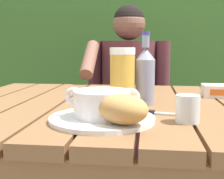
# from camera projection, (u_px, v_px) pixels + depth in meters

# --- Properties ---
(dining_table) EXTENTS (1.23, 0.96, 0.78)m
(dining_table) POSITION_uv_depth(u_px,v_px,m) (122.00, 129.00, 1.08)
(dining_table) COLOR brown
(dining_table) RESTS_ON ground_plane
(hedge_backdrop) EXTENTS (2.91, 0.76, 2.14)m
(hedge_backdrop) POSITION_uv_depth(u_px,v_px,m) (148.00, 64.00, 2.87)
(hedge_backdrop) COLOR #376227
(hedge_backdrop) RESTS_ON ground_plane
(chair_near_diner) EXTENTS (0.47, 0.45, 1.00)m
(chair_near_diner) POSITION_uv_depth(u_px,v_px,m) (130.00, 120.00, 2.01)
(chair_near_diner) COLOR brown
(chair_near_diner) RESTS_ON ground_plane
(person_eating) EXTENTS (0.48, 0.47, 1.21)m
(person_eating) POSITION_uv_depth(u_px,v_px,m) (127.00, 90.00, 1.78)
(person_eating) COLOR #51272F
(person_eating) RESTS_ON ground_plane
(serving_plate) EXTENTS (0.28, 0.28, 0.01)m
(serving_plate) POSITION_uv_depth(u_px,v_px,m) (102.00, 119.00, 0.80)
(serving_plate) COLOR white
(serving_plate) RESTS_ON dining_table
(soup_bowl) EXTENTS (0.20, 0.15, 0.08)m
(soup_bowl) POSITION_uv_depth(u_px,v_px,m) (102.00, 103.00, 0.80)
(soup_bowl) COLOR white
(soup_bowl) RESTS_ON serving_plate
(bread_roll) EXTENTS (0.16, 0.14, 0.07)m
(bread_roll) POSITION_uv_depth(u_px,v_px,m) (123.00, 109.00, 0.72)
(bread_roll) COLOR tan
(bread_roll) RESTS_ON serving_plate
(beer_glass) EXTENTS (0.08, 0.08, 0.19)m
(beer_glass) POSITION_uv_depth(u_px,v_px,m) (122.00, 77.00, 0.99)
(beer_glass) COLOR gold
(beer_glass) RESTS_ON dining_table
(beer_bottle) EXTENTS (0.07, 0.07, 0.24)m
(beer_bottle) POSITION_uv_depth(u_px,v_px,m) (145.00, 75.00, 1.02)
(beer_bottle) COLOR gray
(beer_bottle) RESTS_ON dining_table
(water_glass_small) EXTENTS (0.06, 0.06, 0.07)m
(water_glass_small) POSITION_uv_depth(u_px,v_px,m) (188.00, 109.00, 0.78)
(water_glass_small) COLOR silver
(water_glass_small) RESTS_ON dining_table
(butter_tub) EXTENTS (0.13, 0.10, 0.05)m
(butter_tub) POSITION_uv_depth(u_px,v_px,m) (219.00, 91.00, 1.18)
(butter_tub) COLOR white
(butter_tub) RESTS_ON dining_table
(table_knife) EXTENTS (0.17, 0.05, 0.01)m
(table_knife) POSITION_uv_depth(u_px,v_px,m) (154.00, 113.00, 0.88)
(table_knife) COLOR silver
(table_knife) RESTS_ON dining_table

